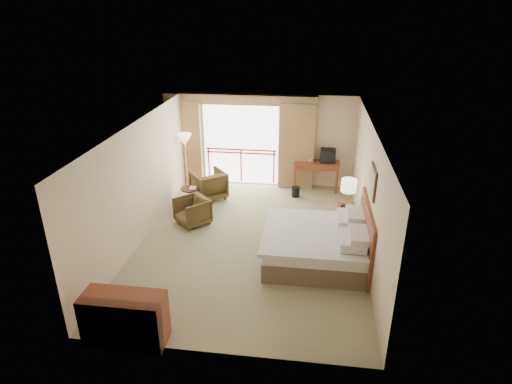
# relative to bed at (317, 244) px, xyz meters

# --- Properties ---
(floor) EXTENTS (7.00, 7.00, 0.00)m
(floor) POSITION_rel_bed_xyz_m (-1.50, 0.60, -0.38)
(floor) COLOR gray
(floor) RESTS_ON ground
(ceiling) EXTENTS (7.00, 7.00, 0.00)m
(ceiling) POSITION_rel_bed_xyz_m (-1.50, 0.60, 2.32)
(ceiling) COLOR white
(ceiling) RESTS_ON wall_back
(wall_back) EXTENTS (5.00, 0.00, 5.00)m
(wall_back) POSITION_rel_bed_xyz_m (-1.50, 4.10, 0.97)
(wall_back) COLOR beige
(wall_back) RESTS_ON ground
(wall_front) EXTENTS (5.00, 0.00, 5.00)m
(wall_front) POSITION_rel_bed_xyz_m (-1.50, -2.90, 0.97)
(wall_front) COLOR beige
(wall_front) RESTS_ON ground
(wall_left) EXTENTS (0.00, 7.00, 7.00)m
(wall_left) POSITION_rel_bed_xyz_m (-4.00, 0.60, 0.97)
(wall_left) COLOR beige
(wall_left) RESTS_ON ground
(wall_right) EXTENTS (0.00, 7.00, 7.00)m
(wall_right) POSITION_rel_bed_xyz_m (1.00, 0.60, 0.97)
(wall_right) COLOR beige
(wall_right) RESTS_ON ground
(balcony_door) EXTENTS (2.40, 0.00, 2.40)m
(balcony_door) POSITION_rel_bed_xyz_m (-2.30, 4.08, 0.82)
(balcony_door) COLOR white
(balcony_door) RESTS_ON wall_back
(balcony_railing) EXTENTS (2.09, 0.03, 1.02)m
(balcony_railing) POSITION_rel_bed_xyz_m (-2.30, 4.06, 0.44)
(balcony_railing) COLOR #AB230E
(balcony_railing) RESTS_ON wall_back
(curtain_left) EXTENTS (1.00, 0.26, 2.50)m
(curtain_left) POSITION_rel_bed_xyz_m (-3.95, 3.95, 0.87)
(curtain_left) COLOR olive
(curtain_left) RESTS_ON wall_back
(curtain_right) EXTENTS (1.00, 0.26, 2.50)m
(curtain_right) POSITION_rel_bed_xyz_m (-0.65, 3.95, 0.87)
(curtain_right) COLOR olive
(curtain_right) RESTS_ON wall_back
(valance) EXTENTS (4.40, 0.22, 0.28)m
(valance) POSITION_rel_bed_xyz_m (-2.30, 3.98, 2.17)
(valance) COLOR olive
(valance) RESTS_ON wall_back
(hvac_vent) EXTENTS (0.50, 0.04, 0.50)m
(hvac_vent) POSITION_rel_bed_xyz_m (-0.20, 4.07, 1.97)
(hvac_vent) COLOR silver
(hvac_vent) RESTS_ON wall_back
(bed) EXTENTS (2.13, 2.06, 0.97)m
(bed) POSITION_rel_bed_xyz_m (0.00, 0.00, 0.00)
(bed) COLOR brown
(bed) RESTS_ON floor
(headboard) EXTENTS (0.06, 2.10, 1.30)m
(headboard) POSITION_rel_bed_xyz_m (0.96, 0.00, 0.27)
(headboard) COLOR maroon
(headboard) RESTS_ON wall_right
(framed_art) EXTENTS (0.04, 0.72, 0.60)m
(framed_art) POSITION_rel_bed_xyz_m (0.97, 0.00, 1.47)
(framed_art) COLOR black
(framed_art) RESTS_ON wall_right
(nightstand) EXTENTS (0.44, 0.51, 0.59)m
(nightstand) POSITION_rel_bed_xyz_m (0.69, 1.52, -0.08)
(nightstand) COLOR maroon
(nightstand) RESTS_ON floor
(table_lamp) EXTENTS (0.36, 0.36, 0.64)m
(table_lamp) POSITION_rel_bed_xyz_m (0.69, 1.57, 0.71)
(table_lamp) COLOR tan
(table_lamp) RESTS_ON nightstand
(phone) EXTENTS (0.23, 0.20, 0.08)m
(phone) POSITION_rel_bed_xyz_m (0.64, 1.37, 0.26)
(phone) COLOR black
(phone) RESTS_ON nightstand
(desk) EXTENTS (1.30, 0.63, 0.85)m
(desk) POSITION_rel_bed_xyz_m (-0.05, 3.95, 0.28)
(desk) COLOR maroon
(desk) RESTS_ON floor
(tv) EXTENTS (0.42, 0.34, 0.39)m
(tv) POSITION_rel_bed_xyz_m (0.25, 3.88, 0.66)
(tv) COLOR black
(tv) RESTS_ON desk
(coffee_maker) EXTENTS (0.16, 0.16, 0.27)m
(coffee_maker) POSITION_rel_bed_xyz_m (-0.40, 3.89, 0.60)
(coffee_maker) COLOR black
(coffee_maker) RESTS_ON desk
(cup) EXTENTS (0.08, 0.08, 0.09)m
(cup) POSITION_rel_bed_xyz_m (-0.25, 3.84, 0.51)
(cup) COLOR white
(cup) RESTS_ON desk
(wastebasket) EXTENTS (0.28, 0.28, 0.29)m
(wastebasket) POSITION_rel_bed_xyz_m (-0.60, 3.23, -0.23)
(wastebasket) COLOR black
(wastebasket) RESTS_ON floor
(armchair_far) EXTENTS (1.20, 1.20, 0.79)m
(armchair_far) POSITION_rel_bed_xyz_m (-3.01, 2.83, -0.38)
(armchair_far) COLOR #403318
(armchair_far) RESTS_ON floor
(armchair_near) EXTENTS (1.03, 1.03, 0.67)m
(armchair_near) POSITION_rel_bed_xyz_m (-3.05, 1.26, -0.38)
(armchair_near) COLOR #403318
(armchair_near) RESTS_ON floor
(side_table) EXTENTS (0.46, 0.46, 0.51)m
(side_table) POSITION_rel_bed_xyz_m (-3.39, 2.25, -0.03)
(side_table) COLOR black
(side_table) RESTS_ON floor
(book) EXTENTS (0.21, 0.27, 0.02)m
(book) POSITION_rel_bed_xyz_m (-3.39, 2.25, 0.13)
(book) COLOR white
(book) RESTS_ON side_table
(floor_lamp) EXTENTS (0.42, 0.42, 1.65)m
(floor_lamp) POSITION_rel_bed_xyz_m (-3.80, 3.42, 1.05)
(floor_lamp) COLOR tan
(floor_lamp) RESTS_ON floor
(dresser) EXTENTS (1.30, 0.55, 0.86)m
(dresser) POSITION_rel_bed_xyz_m (-3.02, -2.82, 0.06)
(dresser) COLOR maroon
(dresser) RESTS_ON floor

